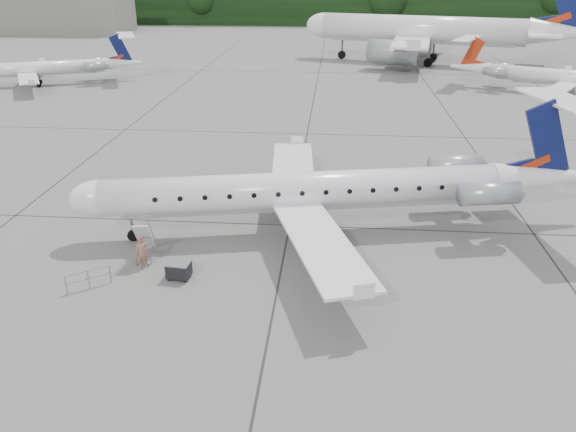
# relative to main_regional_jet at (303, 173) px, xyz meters

# --- Properties ---
(ground) EXTENTS (320.00, 320.00, 0.00)m
(ground) POSITION_rel_main_regional_jet_xyz_m (2.46, -6.56, -3.88)
(ground) COLOR slate
(ground) RESTS_ON ground
(treeline) EXTENTS (260.00, 4.00, 8.00)m
(treeline) POSITION_rel_main_regional_jet_xyz_m (2.46, 123.44, 0.12)
(treeline) COLOR black
(treeline) RESTS_ON ground
(terminal_building) EXTENTS (40.00, 14.00, 10.00)m
(terminal_building) POSITION_rel_main_regional_jet_xyz_m (-67.54, 103.44, 1.12)
(terminal_building) COLOR slate
(terminal_building) RESTS_ON ground
(main_regional_jet) EXTENTS (33.98, 27.35, 7.76)m
(main_regional_jet) POSITION_rel_main_regional_jet_xyz_m (0.00, 0.00, 0.00)
(main_regional_jet) COLOR white
(main_regional_jet) RESTS_ON ground
(airstair) EXTENTS (1.25, 2.23, 2.43)m
(airstair) POSITION_rel_main_regional_jet_xyz_m (-8.59, -3.96, -2.66)
(airstair) COLOR white
(airstair) RESTS_ON ground
(passenger) EXTENTS (0.81, 0.69, 1.88)m
(passenger) POSITION_rel_main_regional_jet_xyz_m (-8.36, -5.14, -2.94)
(passenger) COLOR #91604F
(passenger) RESTS_ON ground
(safety_railing) EXTENTS (1.82, 1.36, 1.00)m
(safety_railing) POSITION_rel_main_regional_jet_xyz_m (-10.44, -7.45, -3.38)
(safety_railing) COLOR gray
(safety_railing) RESTS_ON ground
(baggage_cart) EXTENTS (1.26, 1.06, 1.01)m
(baggage_cart) POSITION_rel_main_regional_jet_xyz_m (-6.11, -6.09, -3.38)
(baggage_cart) COLOR black
(baggage_cart) RESTS_ON ground
(bg_narrowbody) EXTENTS (47.94, 40.01, 14.84)m
(bg_narrowbody) POSITION_rel_main_regional_jet_xyz_m (15.16, 65.17, 3.54)
(bg_narrowbody) COLOR white
(bg_narrowbody) RESTS_ON ground
(bg_regional_left) EXTENTS (28.78, 25.18, 6.29)m
(bg_regional_left) POSITION_rel_main_regional_jet_xyz_m (-38.98, 41.87, -0.74)
(bg_regional_left) COLOR white
(bg_regional_left) RESTS_ON ground
(bg_regional_right) EXTENTS (29.07, 25.98, 6.28)m
(bg_regional_right) POSITION_rel_main_regional_jet_xyz_m (30.37, 41.64, -0.74)
(bg_regional_right) COLOR white
(bg_regional_right) RESTS_ON ground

